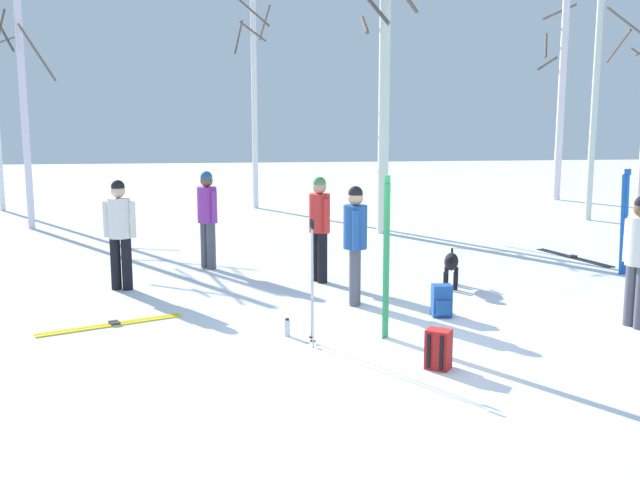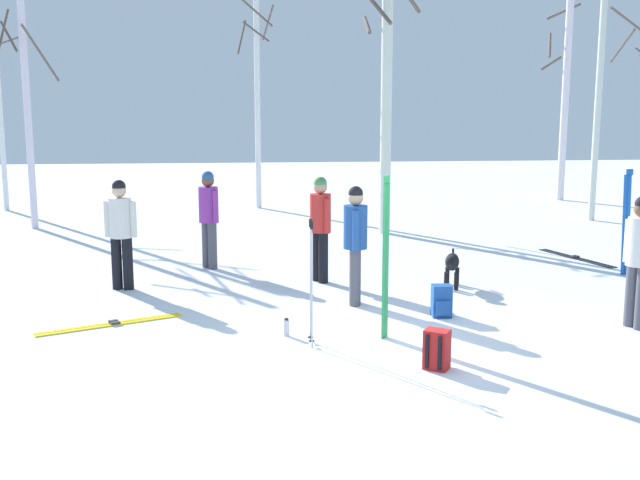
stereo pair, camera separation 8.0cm
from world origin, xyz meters
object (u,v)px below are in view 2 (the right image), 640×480
object	(u,v)px
ski_pair_planted_1	(386,259)
water_bottle_0	(287,328)
ski_pair_planted_2	(626,223)
ski_pair_lying_1	(111,324)
person_3	(640,253)
ski_pair_lying_0	(576,258)
person_0	(121,227)
person_4	(355,237)
birch_tree_2	(257,87)
birch_tree_5	(565,80)
person_1	(209,213)
person_2	(320,222)
backpack_1	(442,301)
backpack_0	(437,350)
ski_poles_0	(311,279)
birch_tree_3	(386,62)
birch_tree_1	(27,111)
dog	(452,264)
birch_tree_4	(602,74)

from	to	relation	value
ski_pair_planted_1	water_bottle_0	world-z (taller)	ski_pair_planted_1
ski_pair_planted_2	ski_pair_lying_1	bearing A→B (deg)	-164.86
person_3	ski_pair_lying_0	xyz separation A→B (m)	(1.18, 4.45, -0.97)
person_0	person_4	bearing A→B (deg)	-20.08
person_4	person_3	bearing A→B (deg)	-24.17
ski_pair_planted_2	birch_tree_2	distance (m)	11.25
person_4	water_bottle_0	distance (m)	2.01
person_3	ski_pair_lying_0	world-z (taller)	person_3
birch_tree_5	person_1	bearing A→B (deg)	-138.69
person_2	backpack_1	world-z (taller)	person_2
ski_pair_planted_1	birch_tree_5	distance (m)	15.65
person_4	backpack_0	world-z (taller)	person_4
ski_poles_0	birch_tree_3	bearing A→B (deg)	73.52
person_2	birch_tree_1	size ratio (longest dim) A/B	0.33
person_4	backpack_1	distance (m)	1.54
dog	birch_tree_1	world-z (taller)	birch_tree_1
person_0	water_bottle_0	xyz separation A→B (m)	(2.40, -2.73, -0.87)
dog	backpack_0	distance (m)	3.85
ski_pair_planted_1	backpack_0	distance (m)	1.45
ski_pair_lying_0	birch_tree_1	size ratio (longest dim) A/B	0.37
ski_poles_0	water_bottle_0	world-z (taller)	ski_poles_0
water_bottle_0	birch_tree_4	xyz separation A→B (m)	(8.17, 8.97, 3.47)
backpack_1	birch_tree_5	size ratio (longest dim) A/B	0.06
person_0	birch_tree_1	world-z (taller)	birch_tree_1
backpack_1	birch_tree_4	bearing A→B (deg)	54.01
backpack_0	water_bottle_0	distance (m)	2.08
ski_pair_planted_1	birch_tree_4	world-z (taller)	birch_tree_4
ski_pair_lying_1	birch_tree_2	size ratio (longest dim) A/B	0.28
water_bottle_0	birch_tree_3	distance (m)	8.80
ski_pair_planted_1	ski_pair_planted_2	distance (m)	5.63
person_1	ski_pair_lying_0	xyz separation A→B (m)	(6.80, 0.18, -0.97)
birch_tree_2	ski_pair_planted_2	bearing A→B (deg)	-57.06
ski_pair_planted_1	ski_poles_0	distance (m)	0.96
person_3	birch_tree_5	distance (m)	14.17
person_4	ski_pair_planted_1	world-z (taller)	ski_pair_planted_1
birch_tree_1	birch_tree_3	size ratio (longest dim) A/B	0.70
person_1	ski_poles_0	bearing A→B (deg)	-73.10
birch_tree_1	birch_tree_3	bearing A→B (deg)	-10.64
ski_pair_planted_1	person_0	bearing A→B (deg)	140.81
backpack_0	person_1	bearing A→B (deg)	115.76
backpack_1	ski_pair_lying_0	bearing A→B (deg)	46.22
ski_pair_planted_2	birch_tree_3	size ratio (longest dim) A/B	0.25
birch_tree_4	birch_tree_5	bearing A→B (deg)	78.25
ski_pair_planted_2	ski_pair_lying_1	size ratio (longest dim) A/B	0.99
ski_pair_planted_1	birch_tree_3	distance (m)	8.37
water_bottle_0	backpack_1	bearing A→B (deg)	17.43
person_1	birch_tree_4	xyz separation A→B (m)	(9.28, 4.78, 2.60)
ski_pair_lying_0	ski_pair_lying_1	distance (m)	8.75
backpack_0	ski_pair_lying_1	bearing A→B (deg)	151.41
person_0	birch_tree_4	bearing A→B (deg)	30.53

